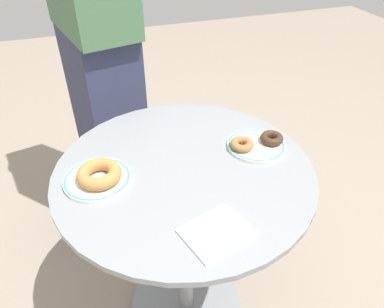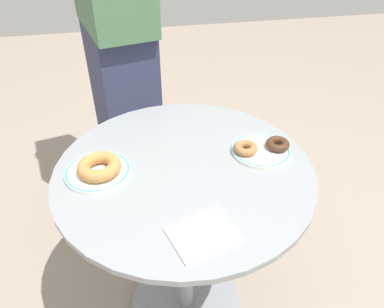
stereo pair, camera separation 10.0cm
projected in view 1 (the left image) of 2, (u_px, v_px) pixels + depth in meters
name	position (u px, v px, depth m)	size (l,w,h in m)	color
ground_plane	(186.00, 307.00, 1.46)	(7.00, 7.00, 0.02)	gray
cafe_table	(185.00, 227.00, 1.18)	(0.74, 0.74, 0.72)	gray
plate_left	(97.00, 179.00, 0.98)	(0.18, 0.18, 0.01)	white
plate_right	(256.00, 145.00, 1.11)	(0.18, 0.18, 0.01)	white
donut_old_fashioned	(99.00, 174.00, 0.96)	(0.12, 0.12, 0.04)	#BC7F42
donut_chocolate	(272.00, 138.00, 1.11)	(0.07, 0.07, 0.02)	#422819
donut_cinnamon	(242.00, 144.00, 1.08)	(0.07, 0.07, 0.02)	#A36B3D
paper_napkin	(215.00, 233.00, 0.83)	(0.15, 0.12, 0.01)	white
person_figure	(98.00, 52.00, 1.40)	(0.31, 0.45, 1.71)	#2D3351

